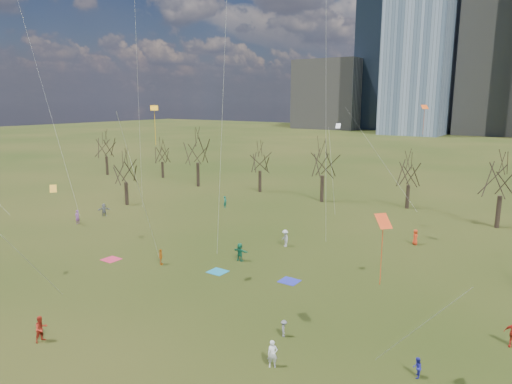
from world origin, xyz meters
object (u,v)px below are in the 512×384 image
Objects in this scene: blanket_crimson at (111,259)px; person_1 at (273,354)px; person_2 at (41,329)px; person_4 at (161,257)px; blanket_navy at (289,281)px; blanket_teal at (218,272)px.

person_1 reaches higher than blanket_crimson.
person_2 is 1.13× the size of person_4.
blanket_navy is 17.79m from blanket_crimson.
blanket_navy is 1.00× the size of blanket_crimson.
person_1 is (22.66, -6.49, 0.80)m from blanket_crimson.
person_2 reaches higher than blanket_teal.
blanket_navy is 0.98× the size of person_1.
blanket_navy is (6.46, 1.75, 0.00)m from blanket_teal.
person_2 is at bearing 164.92° from person_1.
person_2 reaches higher than blanket_navy.
person_2 is (-13.78, -5.94, 0.04)m from person_1.
blanket_crimson is 23.58m from person_1.
blanket_crimson is at bearing -163.37° from blanket_navy.
blanket_navy and blanket_crimson have the same top height.
person_4 is (-17.62, 8.23, -0.05)m from person_1.
person_4 is at bearing 19.05° from blanket_crimson.
person_4 is (-3.84, 14.17, -0.10)m from person_2.
blanket_navy is at bearing 16.63° from blanket_crimson.
person_1 reaches higher than person_4.
blanket_teal and blanket_crimson have the same top height.
blanket_crimson is 0.93× the size of person_2.
blanket_teal is 11.11m from blanket_crimson.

